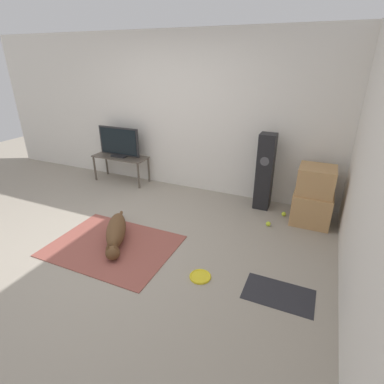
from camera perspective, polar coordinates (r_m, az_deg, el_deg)
name	(u,v)px	position (r m, az deg, el deg)	size (l,w,h in m)	color
ground_plane	(113,245)	(3.92, -14.75, -9.74)	(12.00, 12.00, 0.00)	#9E9384
wall_back	(184,115)	(5.13, -1.50, 14.53)	(8.00, 0.06, 2.55)	silver
wall_right	(377,183)	(2.65, 31.76, 1.45)	(0.06, 8.00, 2.55)	silver
area_rug	(113,246)	(3.90, -14.85, -9.87)	(1.51, 1.13, 0.01)	#934C42
dog	(116,232)	(3.90, -14.28, -7.36)	(0.64, 0.99, 0.27)	brown
frisbee	(200,276)	(3.31, 1.57, -15.78)	(0.23, 0.23, 0.03)	yellow
cardboard_box_lower	(311,208)	(4.51, 21.79, -2.80)	(0.51, 0.49, 0.44)	tan
cardboard_box_upper	(316,180)	(4.36, 22.59, 2.07)	(0.47, 0.44, 0.37)	tan
floor_speaker	(265,172)	(4.60, 13.70, 3.71)	(0.24, 0.24, 1.16)	black
tv_stand	(121,160)	(5.71, -13.44, 6.03)	(1.03, 0.40, 0.48)	brown
tv	(119,142)	(5.62, -13.74, 9.18)	(0.82, 0.20, 0.53)	#232326
tennis_ball_by_boxes	(268,224)	(4.30, 14.32, -5.89)	(0.07, 0.07, 0.07)	#C6E033
tennis_ball_near_speaker	(284,214)	(4.62, 17.07, -4.02)	(0.07, 0.07, 0.07)	#C6E033
door_mat	(279,294)	(3.24, 16.16, -18.18)	(0.68, 0.41, 0.01)	#28282D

